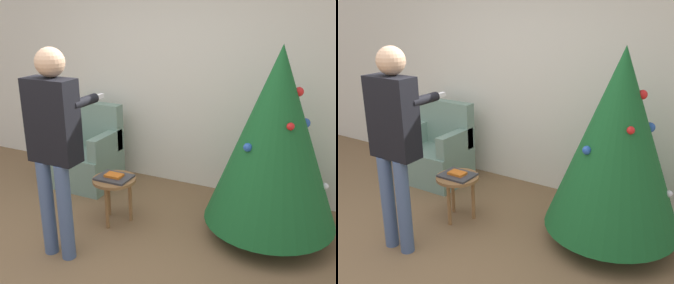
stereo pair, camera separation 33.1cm
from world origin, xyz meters
The scene contains 7 objects.
wall_back centered at (0.00, 2.23, 1.35)m, with size 8.00×0.06×2.70m.
christmas_tree centered at (1.35, 1.46, 0.98)m, with size 1.21×1.21×1.79m.
armchair centered at (-0.92, 1.69, 0.35)m, with size 0.77×0.62×0.98m.
person_standing centered at (-0.23, 0.40, 1.08)m, with size 0.44×0.57×1.79m.
side_stool centered at (-0.09, 1.04, 0.40)m, with size 0.43×0.43×0.47m.
laptop centered at (-0.09, 1.04, 0.48)m, with size 0.33×0.26×0.02m.
book centered at (-0.09, 1.04, 0.51)m, with size 0.17×0.11×0.02m.
Camera 1 is at (1.90, -1.93, 2.07)m, focal length 42.00 mm.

